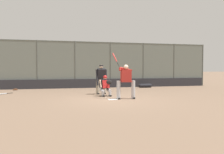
# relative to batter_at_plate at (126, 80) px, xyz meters

# --- Properties ---
(ground_plane) EXTENTS (160.00, 160.00, 0.00)m
(ground_plane) POSITION_rel_batter_at_plate_xyz_m (0.67, 0.02, -0.92)
(ground_plane) COLOR #7A604C
(home_plate_marker) EXTENTS (0.43, 0.43, 0.01)m
(home_plate_marker) POSITION_rel_batter_at_plate_xyz_m (0.67, 0.02, -0.92)
(home_plate_marker) COLOR white
(home_plate_marker) RESTS_ON ground_plane
(backstop_fence) EXTENTS (19.50, 0.08, 3.60)m
(backstop_fence) POSITION_rel_batter_at_plate_xyz_m (0.67, -6.69, 0.97)
(backstop_fence) COLOR #515651
(backstop_fence) RESTS_ON ground_plane
(padding_wall) EXTENTS (19.03, 0.18, 0.69)m
(padding_wall) POSITION_rel_batter_at_plate_xyz_m (0.67, -6.59, -0.58)
(padding_wall) COLOR #28282D
(padding_wall) RESTS_ON ground_plane
(bleachers_beyond) EXTENTS (13.59, 3.05, 1.80)m
(bleachers_beyond) POSITION_rel_batter_at_plate_xyz_m (0.16, -9.55, -0.34)
(bleachers_beyond) COLOR slate
(bleachers_beyond) RESTS_ON ground_plane
(batter_at_plate) EXTENTS (1.08, 0.62, 2.28)m
(batter_at_plate) POSITION_rel_batter_at_plate_xyz_m (0.00, 0.00, 0.00)
(batter_at_plate) COLOR #B7B7BC
(batter_at_plate) RESTS_ON ground_plane
(catcher_behind_plate) EXTENTS (0.62, 0.73, 1.13)m
(catcher_behind_plate) POSITION_rel_batter_at_plate_xyz_m (0.76, -1.27, -0.34)
(catcher_behind_plate) COLOR #B7B7BC
(catcher_behind_plate) RESTS_ON ground_plane
(umpire_home) EXTENTS (0.69, 0.47, 1.71)m
(umpire_home) POSITION_rel_batter_at_plate_xyz_m (0.83, -2.25, -0.00)
(umpire_home) COLOR gray
(umpire_home) RESTS_ON ground_plane
(spare_bat_near_backstop) EXTENTS (0.68, 0.60, 0.07)m
(spare_bat_near_backstop) POSITION_rel_batter_at_plate_xyz_m (6.39, -3.45, -0.89)
(spare_bat_near_backstop) COLOR black
(spare_bat_near_backstop) RESTS_ON ground_plane
(fielding_glove_on_dirt) EXTENTS (0.32, 0.24, 0.12)m
(fielding_glove_on_dirt) POSITION_rel_batter_at_plate_xyz_m (6.22, -5.83, -0.86)
(fielding_glove_on_dirt) COLOR #56331E
(fielding_glove_on_dirt) RESTS_ON ground_plane
(equipment_bag_dugout_side) EXTENTS (1.12, 0.30, 0.30)m
(equipment_bag_dugout_side) POSITION_rel_batter_at_plate_xyz_m (-3.31, -5.80, -0.77)
(equipment_bag_dugout_side) COLOR black
(equipment_bag_dugout_side) RESTS_ON ground_plane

